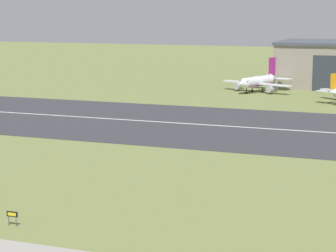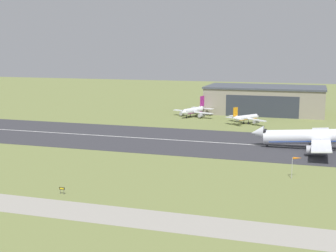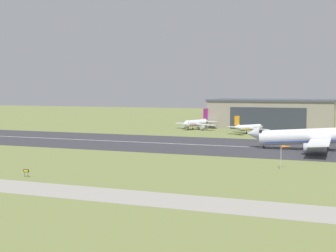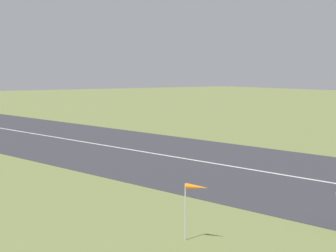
{
  "view_description": "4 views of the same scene",
  "coord_description": "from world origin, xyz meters",
  "px_view_note": "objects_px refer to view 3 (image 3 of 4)",
  "views": [
    {
      "loc": [
        48.04,
        -20.88,
        23.83
      ],
      "look_at": [
        14.71,
        68.96,
        6.85
      ],
      "focal_mm": 70.0,
      "sensor_mm": 36.0,
      "label": 1
    },
    {
      "loc": [
        62.69,
        -54.57,
        34.1
      ],
      "look_at": [
        19.71,
        82.63,
        9.87
      ],
      "focal_mm": 50.0,
      "sensor_mm": 36.0,
      "label": 2
    },
    {
      "loc": [
        71.89,
        -44.79,
        19.13
      ],
      "look_at": [
        26.25,
        76.71,
        8.95
      ],
      "focal_mm": 50.0,
      "sensor_mm": 36.0,
      "label": 3
    },
    {
      "loc": [
        121.2,
        22.4,
        17.65
      ],
      "look_at": [
        24.5,
        90.47,
        8.31
      ],
      "focal_mm": 85.0,
      "sensor_mm": 36.0,
      "label": 4
    }
  ],
  "objects_px": {
    "airplane_parked_east": "(249,128)",
    "airplane_parked_centre": "(196,123)",
    "runway_sign": "(26,171)",
    "airplane_landing": "(325,136)",
    "windsock_pole": "(286,148)"
  },
  "relations": [
    {
      "from": "airplane_parked_centre",
      "to": "runway_sign",
      "type": "height_order",
      "value": "airplane_parked_centre"
    },
    {
      "from": "windsock_pole",
      "to": "runway_sign",
      "type": "distance_m",
      "value": 60.41
    },
    {
      "from": "airplane_parked_east",
      "to": "runway_sign",
      "type": "height_order",
      "value": "airplane_parked_east"
    },
    {
      "from": "runway_sign",
      "to": "airplane_parked_centre",
      "type": "bearing_deg",
      "value": 90.52
    },
    {
      "from": "airplane_landing",
      "to": "airplane_parked_east",
      "type": "xyz_separation_m",
      "value": [
        -32.78,
        47.3,
        -1.81
      ]
    },
    {
      "from": "airplane_parked_east",
      "to": "windsock_pole",
      "type": "xyz_separation_m",
      "value": [
        25.19,
        -85.27,
        2.41
      ]
    },
    {
      "from": "windsock_pole",
      "to": "airplane_parked_centre",
      "type": "bearing_deg",
      "value": 118.25
    },
    {
      "from": "airplane_parked_east",
      "to": "windsock_pole",
      "type": "bearing_deg",
      "value": -73.54
    },
    {
      "from": "airplane_parked_centre",
      "to": "runway_sign",
      "type": "relative_size",
      "value": 13.14
    },
    {
      "from": "runway_sign",
      "to": "airplane_landing",
      "type": "bearing_deg",
      "value": 48.93
    },
    {
      "from": "airplane_parked_east",
      "to": "windsock_pole",
      "type": "distance_m",
      "value": 88.95
    },
    {
      "from": "airplane_landing",
      "to": "windsock_pole",
      "type": "distance_m",
      "value": 38.73
    },
    {
      "from": "windsock_pole",
      "to": "airplane_parked_east",
      "type": "bearing_deg",
      "value": 106.46
    },
    {
      "from": "airplane_landing",
      "to": "airplane_parked_east",
      "type": "bearing_deg",
      "value": 124.72
    },
    {
      "from": "airplane_parked_east",
      "to": "airplane_parked_centre",
      "type": "bearing_deg",
      "value": 153.85
    }
  ]
}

